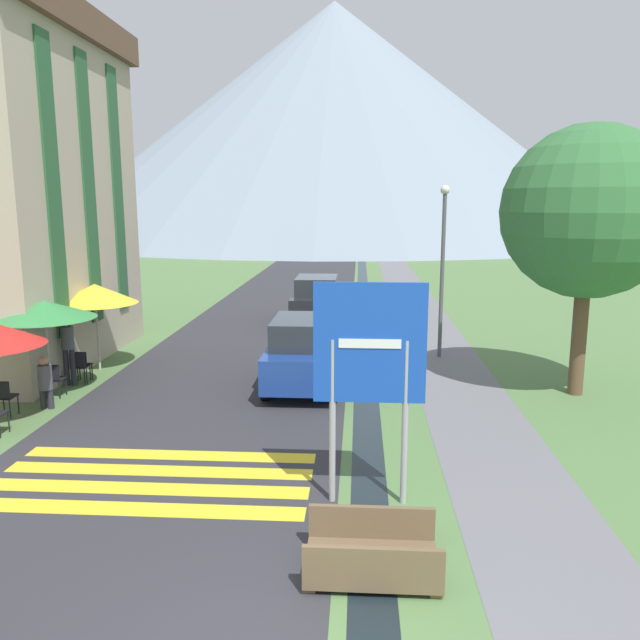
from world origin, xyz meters
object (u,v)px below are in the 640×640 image
object	(u,v)px
cafe_chair_near_left	(4,395)
tree_by_path	(589,212)
cafe_chair_middle	(54,377)
person_seated_far	(45,380)
cafe_umbrella_rear_yellow	(95,294)
person_standing_terrace	(68,346)
road_sign	(369,363)
parked_car_near	(304,352)
parked_car_far	(317,299)
cafe_chair_far_right	(81,364)
streetlamp	(443,257)
cafe_umbrella_middle_green	(44,310)
cafe_chair_far_left	(79,365)
footbridge	(372,556)

from	to	relation	value
cafe_chair_near_left	tree_by_path	bearing A→B (deg)	-14.96
cafe_chair_middle	person_seated_far	size ratio (longest dim) A/B	0.69
cafe_umbrella_rear_yellow	person_standing_terrace	world-z (taller)	cafe_umbrella_rear_yellow
road_sign	parked_car_near	xyz separation A→B (m)	(-1.57, 6.20, -1.36)
road_sign	parked_car_far	size ratio (longest dim) A/B	0.88
cafe_chair_far_right	streetlamp	world-z (taller)	streetlamp
road_sign	cafe_chair_far_right	distance (m)	9.84
cafe_umbrella_middle_green	cafe_umbrella_rear_yellow	size ratio (longest dim) A/B	0.98
cafe_chair_middle	person_standing_terrace	world-z (taller)	person_standing_terrace
cafe_umbrella_rear_yellow	person_standing_terrace	xyz separation A→B (m)	(-0.13, -1.54, -1.15)
cafe_umbrella_rear_yellow	road_sign	bearing A→B (deg)	-45.04
parked_car_far	person_standing_terrace	world-z (taller)	parked_car_far
cafe_chair_far_left	footbridge	bearing A→B (deg)	-45.87
road_sign	person_seated_far	world-z (taller)	road_sign
cafe_chair_middle	tree_by_path	xyz separation A→B (m)	(12.72, 1.13, 3.92)
cafe_chair_near_left	person_standing_terrace	size ratio (longest dim) A/B	0.48
cafe_umbrella_rear_yellow	cafe_umbrella_middle_green	bearing A→B (deg)	-95.12
footbridge	parked_car_near	size ratio (longest dim) A/B	0.44
cafe_chair_far_left	cafe_umbrella_middle_green	size ratio (longest dim) A/B	0.35
road_sign	footbridge	xyz separation A→B (m)	(0.03, -1.91, -2.04)
road_sign	cafe_chair_middle	xyz separation A→B (m)	(-7.52, 4.90, -1.76)
cafe_chair_far_right	cafe_chair_near_left	bearing A→B (deg)	-85.48
parked_car_near	tree_by_path	size ratio (longest dim) A/B	0.59
parked_car_far	cafe_chair_middle	size ratio (longest dim) A/B	4.68
cafe_umbrella_rear_yellow	streetlamp	distance (m)	10.09
cafe_chair_near_left	person_seated_far	distance (m)	0.92
cafe_chair_middle	cafe_chair_far_left	world-z (taller)	same
cafe_umbrella_middle_green	cafe_umbrella_rear_yellow	xyz separation A→B (m)	(0.22, 2.41, 0.03)
parked_car_near	cafe_chair_far_left	bearing A→B (deg)	-179.01
footbridge	person_seated_far	bearing A→B (deg)	140.63
footbridge	parked_car_near	bearing A→B (deg)	101.15
cafe_umbrella_middle_green	person_seated_far	world-z (taller)	cafe_umbrella_middle_green
cafe_chair_middle	cafe_chair_near_left	size ratio (longest dim) A/B	1.00
person_standing_terrace	streetlamp	xyz separation A→B (m)	(9.94, 3.71, 2.04)
footbridge	parked_car_far	world-z (taller)	parked_car_far
parked_car_near	cafe_chair_far_left	size ratio (longest dim) A/B	4.55
road_sign	cafe_umbrella_rear_yellow	bearing A→B (deg)	134.96
parked_car_near	streetlamp	world-z (taller)	streetlamp
parked_car_near	cafe_chair_middle	xyz separation A→B (m)	(-5.95, -1.30, -0.39)
parked_car_far	cafe_chair_far_left	bearing A→B (deg)	-122.12
cafe_chair_near_left	streetlamp	size ratio (longest dim) A/B	0.16
cafe_chair_far_left	streetlamp	bearing A→B (deg)	21.27
cafe_chair_far_right	person_standing_terrace	xyz separation A→B (m)	(-0.19, -0.24, 0.51)
cafe_umbrella_rear_yellow	cafe_chair_near_left	bearing A→B (deg)	-96.34
parked_car_far	streetlamp	size ratio (longest dim) A/B	0.77
cafe_umbrella_rear_yellow	cafe_chair_far_left	bearing A→B (deg)	-87.61
cafe_chair_far_right	streetlamp	size ratio (longest dim) A/B	0.16
parked_car_far	tree_by_path	size ratio (longest dim) A/B	0.61
footbridge	streetlamp	xyz separation A→B (m)	(2.29, 11.59, 2.84)
cafe_chair_far_right	tree_by_path	distance (m)	13.23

